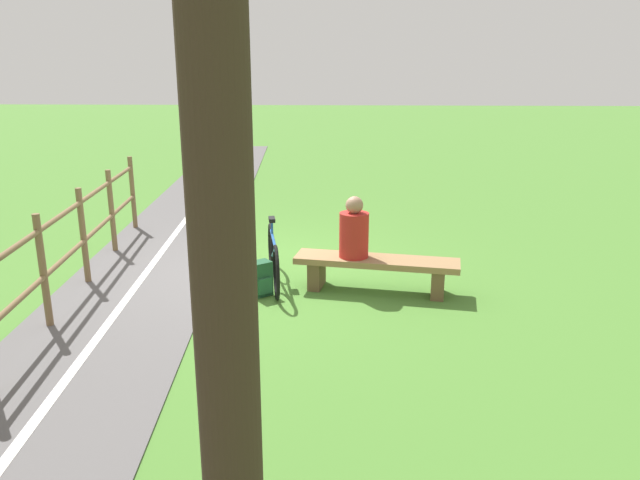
{
  "coord_description": "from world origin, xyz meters",
  "views": [
    {
      "loc": [
        -1.35,
        8.05,
        2.77
      ],
      "look_at": [
        -1.06,
        1.8,
        0.98
      ],
      "focal_mm": 33.75,
      "sensor_mm": 36.0,
      "label": 1
    }
  ],
  "objects": [
    {
      "name": "paved_path",
      "position": [
        1.15,
        4.0,
        0.01
      ],
      "size": [
        4.81,
        36.04,
        0.02
      ],
      "primitive_type": "cube",
      "rotation": [
        0.0,
        0.0,
        0.08
      ],
      "color": "#565454",
      "rests_on": "ground_plane"
    },
    {
      "name": "bench",
      "position": [
        -1.74,
        0.74,
        0.32
      ],
      "size": [
        2.13,
        0.81,
        0.44
      ],
      "rotation": [
        0.0,
        0.0,
        -0.17
      ],
      "color": "#937047",
      "rests_on": "ground_plane"
    },
    {
      "name": "ground_plane",
      "position": [
        0.0,
        0.0,
        0.0
      ],
      "size": [
        80.0,
        80.0,
        0.0
      ],
      "primitive_type": "plane",
      "color": "#477A2D"
    },
    {
      "name": "backpack",
      "position": [
        -0.27,
        0.96,
        0.22
      ],
      "size": [
        0.33,
        0.32,
        0.44
      ],
      "rotation": [
        0.0,
        0.0,
        0.67
      ],
      "color": "#1E4C2D",
      "rests_on": "ground_plane"
    },
    {
      "name": "person_seated",
      "position": [
        -1.44,
        0.69,
        0.78
      ],
      "size": [
        0.43,
        0.43,
        0.79
      ],
      "rotation": [
        0.0,
        0.0,
        -0.17
      ],
      "color": "#B2231E",
      "rests_on": "bench"
    },
    {
      "name": "bicycle",
      "position": [
        -0.39,
        0.53,
        0.37
      ],
      "size": [
        0.37,
        1.75,
        0.87
      ],
      "rotation": [
        0.0,
        0.0,
        1.76
      ],
      "color": "black",
      "rests_on": "ground_plane"
    },
    {
      "name": "tree_mid_field",
      "position": [
        -0.81,
        5.55,
        2.26
      ],
      "size": [
        1.39,
        1.38,
        5.08
      ],
      "color": "#38281E",
      "rests_on": "ground_plane"
    },
    {
      "name": "path_centre_line",
      "position": [
        1.15,
        4.0,
        0.02
      ],
      "size": [
        2.63,
        31.91,
        0.0
      ],
      "primitive_type": "cube",
      "rotation": [
        0.0,
        0.0,
        0.08
      ],
      "color": "silver",
      "rests_on": "paved_path"
    }
  ]
}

